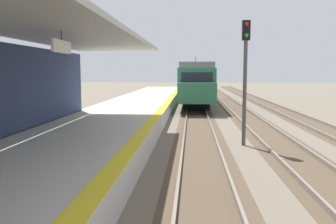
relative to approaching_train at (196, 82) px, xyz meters
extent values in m
cube|color=#B7B5AD|center=(-4.40, -21.86, -1.73)|extent=(5.00, 80.00, 0.90)
cube|color=yellow|center=(-2.15, -21.86, -1.27)|extent=(0.50, 80.00, 0.01)
cube|color=#B2B2AD|center=(-4.50, -27.16, 2.17)|extent=(4.40, 24.00, 0.16)
cube|color=white|center=(-4.10, -25.16, 1.64)|extent=(0.08, 1.40, 0.36)
cylinder|color=#333333|center=(-4.10, -25.16, 1.96)|extent=(0.03, 0.03, 0.27)
cube|color=#4C3D2D|center=(0.00, -17.86, -2.17)|extent=(2.34, 120.00, 0.01)
cube|color=slate|center=(-0.72, -17.86, -2.09)|extent=(0.08, 120.00, 0.15)
cube|color=slate|center=(0.72, -17.86, -2.09)|extent=(0.08, 120.00, 0.15)
cube|color=#4C3D2D|center=(3.40, -17.86, -2.17)|extent=(2.34, 120.00, 0.01)
cube|color=slate|center=(2.68, -17.86, -2.09)|extent=(0.08, 120.00, 0.15)
cube|color=slate|center=(4.12, -17.86, -2.09)|extent=(0.08, 120.00, 0.15)
cube|color=slate|center=(6.08, -17.86, -2.09)|extent=(0.08, 120.00, 0.15)
cube|color=#286647|center=(0.00, 0.38, -0.11)|extent=(2.90, 18.00, 2.70)
cube|color=slate|center=(0.00, 0.38, 1.46)|extent=(2.67, 18.00, 0.44)
cube|color=black|center=(0.00, -8.64, 0.30)|extent=(2.32, 0.06, 1.21)
cube|color=#286647|center=(0.00, -9.42, -0.58)|extent=(2.78, 1.60, 1.49)
cube|color=black|center=(1.46, 0.38, 0.30)|extent=(0.04, 15.84, 0.86)
cylinder|color=#333333|center=(0.00, 3.98, 2.13)|extent=(0.06, 0.06, 0.90)
cube|color=black|center=(0.00, -5.47, -1.82)|extent=(2.17, 2.20, 0.72)
cube|color=black|center=(0.00, 6.23, -1.82)|extent=(2.17, 2.20, 0.72)
cylinder|color=#4C4C4C|center=(1.83, -20.16, 0.02)|extent=(0.16, 0.16, 4.40)
cube|color=black|center=(1.83, -20.16, 2.62)|extent=(0.32, 0.24, 0.80)
sphere|color=red|center=(1.83, -20.30, 2.84)|extent=(0.16, 0.16, 0.16)
sphere|color=green|center=(1.83, -20.30, 2.40)|extent=(0.16, 0.16, 0.16)
camera|label=1|loc=(-0.38, -35.35, 0.92)|focal=38.42mm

